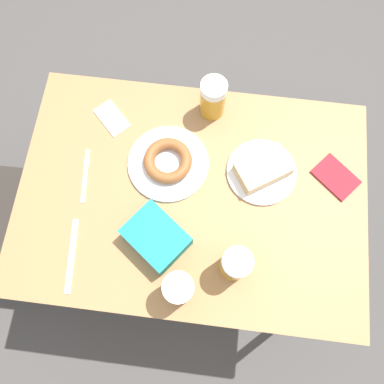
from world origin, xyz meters
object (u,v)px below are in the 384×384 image
plate_with_cake (262,170)px  beer_mug_right (181,289)px  fork (85,175)px  passport_near_edge (336,177)px  plate_with_donut (168,162)px  beer_mug_center (213,98)px  knife (72,255)px  beer_mug_left (235,264)px  napkin_folded (112,118)px  blue_pouch (156,237)px

plate_with_cake → beer_mug_right: bearing=152.3°
fork → passport_near_edge: size_ratio=1.09×
plate_with_donut → beer_mug_right: bearing=-166.4°
fork → passport_near_edge: passport_near_edge is taller
plate_with_cake → fork: bearing=98.1°
beer_mug_right → passport_near_edge: (0.37, -0.41, -0.07)m
fork → beer_mug_center: bearing=-53.0°
plate_with_cake → fork: (-0.07, 0.52, -0.02)m
knife → beer_mug_left: bearing=-87.1°
beer_mug_center → passport_near_edge: size_ratio=0.89×
beer_mug_left → passport_near_edge: bearing=-43.2°
plate_with_cake → beer_mug_left: (-0.29, 0.06, 0.05)m
beer_mug_right → fork: beer_mug_right is taller
plate_with_donut → napkin_folded: 0.23m
beer_mug_center → fork: bearing=127.0°
fork → blue_pouch: size_ratio=0.83×
beer_mug_center → passport_near_edge: bearing=-114.7°
knife → fork: bearing=2.6°
beer_mug_center → passport_near_edge: (-0.18, -0.39, -0.07)m
beer_mug_right → napkin_folded: size_ratio=1.08×
beer_mug_center → knife: bearing=145.9°
plate_with_donut → beer_mug_center: bearing=-29.2°
napkin_folded → fork: 0.20m
fork → napkin_folded: bearing=-12.6°
passport_near_edge → beer_mug_right: bearing=132.4°
beer_mug_right → passport_near_edge: size_ratio=0.89×
beer_mug_center → napkin_folded: (-0.07, 0.30, -0.07)m
beer_mug_right → fork: (0.29, 0.32, -0.07)m
fork → knife: size_ratio=0.81×
beer_mug_center → knife: 0.61m
napkin_folded → blue_pouch: bearing=-151.3°
plate_with_cake → blue_pouch: (-0.24, 0.28, 0.01)m
plate_with_cake → napkin_folded: bearing=75.5°
napkin_folded → knife: (-0.43, 0.03, -0.00)m
plate_with_cake → blue_pouch: blue_pouch is taller
napkin_folded → passport_near_edge: size_ratio=0.83×
plate_with_cake → beer_mug_center: 0.26m
blue_pouch → passport_near_edge: bearing=-63.5°
beer_mug_right → fork: 0.44m
knife → blue_pouch: bearing=-72.4°
blue_pouch → fork: bearing=55.8°
fork → beer_mug_right: bearing=-131.8°
plate_with_cake → knife: (-0.31, 0.51, -0.02)m
plate_with_cake → beer_mug_center: (0.19, 0.17, 0.05)m
plate_with_donut → beer_mug_right: 0.37m
plate_with_cake → passport_near_edge: size_ratio=1.35×
beer_mug_right → napkin_folded: 0.56m
plate_with_donut → fork: size_ratio=1.44×
beer_mug_left → blue_pouch: bearing=77.0°
beer_mug_center → beer_mug_right: 0.55m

